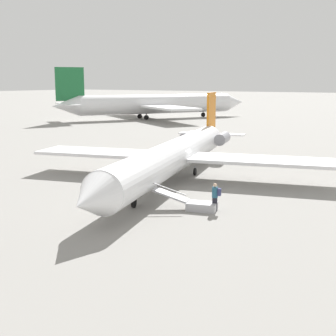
% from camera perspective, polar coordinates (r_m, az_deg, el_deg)
% --- Properties ---
extents(ground_plane, '(600.00, 600.00, 0.00)m').
position_cam_1_polar(ground_plane, '(37.27, 0.62, -1.55)').
color(ground_plane, gray).
extents(airplane_main, '(31.61, 24.61, 6.64)m').
position_cam_1_polar(airplane_main, '(37.80, 1.04, 1.68)').
color(airplane_main, white).
rests_on(airplane_main, ground).
extents(airplane_far_center, '(39.52, 31.10, 10.43)m').
position_cam_1_polar(airplane_far_center, '(98.74, -1.74, 7.82)').
color(airplane_far_center, white).
rests_on(airplane_far_center, ground).
extents(boarding_stairs, '(2.08, 4.14, 1.67)m').
position_cam_1_polar(boarding_stairs, '(28.86, 3.36, -4.41)').
color(boarding_stairs, '#B2B2B7').
rests_on(boarding_stairs, ground).
extents(passenger, '(0.41, 0.56, 1.74)m').
position_cam_1_polar(passenger, '(28.55, 5.81, -3.30)').
color(passenger, '#23232D').
rests_on(passenger, ground).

